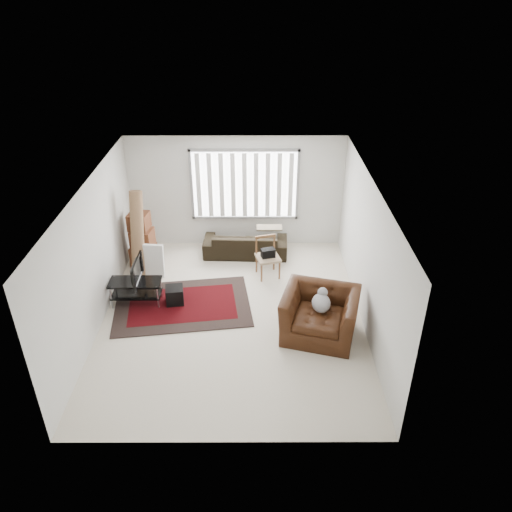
{
  "coord_description": "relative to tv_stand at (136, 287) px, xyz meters",
  "views": [
    {
      "loc": [
        0.44,
        -7.86,
        5.9
      ],
      "look_at": [
        0.46,
        0.53,
        1.05
      ],
      "focal_mm": 35.0,
      "sensor_mm": 36.0,
      "label": 1
    }
  ],
  "objects": [
    {
      "name": "tv",
      "position": [
        -0.0,
        0.0,
        0.38
      ],
      "size": [
        0.11,
        0.83,
        0.48
      ],
      "primitive_type": "imported",
      "rotation": [
        0.0,
        0.0,
        1.57
      ],
      "color": "black",
      "rests_on": "tv_stand"
    },
    {
      "name": "rolled_rug",
      "position": [
        -0.14,
        1.19,
        0.57
      ],
      "size": [
        0.34,
        0.79,
        1.89
      ],
      "primitive_type": "cylinder",
      "rotation": [
        -0.27,
        0.0,
        -0.07
      ],
      "color": "brown",
      "rests_on": "ground"
    },
    {
      "name": "tv_stand",
      "position": [
        0.0,
        0.0,
        0.0
      ],
      "size": [
        1.03,
        0.46,
        0.51
      ],
      "color": "black",
      "rests_on": "ground"
    },
    {
      "name": "white_flatpack",
      "position": [
        0.11,
        1.04,
        0.01
      ],
      "size": [
        0.61,
        0.23,
        0.76
      ],
      "primitive_type": "cube",
      "rotation": [
        -0.12,
        0.0,
        -0.1
      ],
      "color": "silver",
      "rests_on": "ground"
    },
    {
      "name": "moving_boxes",
      "position": [
        -0.15,
        1.54,
        0.22
      ],
      "size": [
        0.58,
        0.55,
        1.26
      ],
      "color": "brown",
      "rests_on": "ground"
    },
    {
      "name": "persian_rug",
      "position": [
        0.93,
        -0.1,
        -0.36
      ],
      "size": [
        2.9,
        2.13,
        0.02
      ],
      "color": "black",
      "rests_on": "ground"
    },
    {
      "name": "room",
      "position": [
        1.98,
        0.04,
        1.39
      ],
      "size": [
        6.0,
        6.02,
        2.71
      ],
      "color": "beige",
      "rests_on": "ground"
    },
    {
      "name": "armchair",
      "position": [
        3.57,
        -1.0,
        0.13
      ],
      "size": [
        1.61,
        1.49,
        1.0
      ],
      "rotation": [
        0.0,
        0.0,
        -0.27
      ],
      "color": "#35190A",
      "rests_on": "ground"
    },
    {
      "name": "subwoofer",
      "position": [
        0.77,
        -0.02,
        -0.18
      ],
      "size": [
        0.39,
        0.39,
        0.35
      ],
      "primitive_type": "cube",
      "rotation": [
        0.0,
        0.0,
        0.15
      ],
      "color": "black",
      "rests_on": "persian_rug"
    },
    {
      "name": "sofa",
      "position": [
        2.16,
        1.99,
        0.0
      ],
      "size": [
        1.98,
        0.93,
        0.75
      ],
      "primitive_type": "imported",
      "rotation": [
        0.0,
        0.0,
        3.1
      ],
      "color": "black",
      "rests_on": "ground"
    },
    {
      "name": "side_chair",
      "position": [
        2.67,
        1.05,
        0.12
      ],
      "size": [
        0.59,
        0.59,
        0.9
      ],
      "rotation": [
        0.0,
        0.0,
        0.27
      ],
      "color": "#8B765B",
      "rests_on": "ground"
    }
  ]
}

